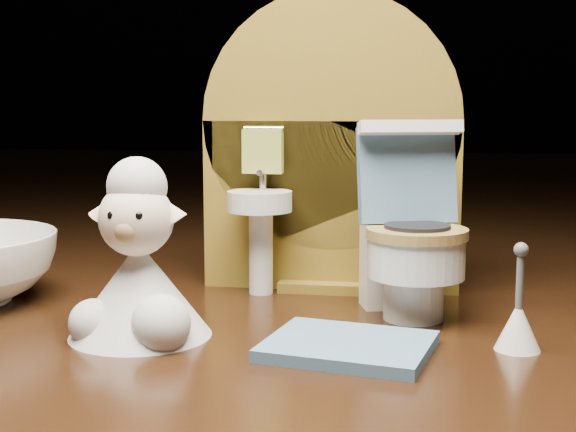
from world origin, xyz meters
name	(u,v)px	position (x,y,z in m)	size (l,w,h in m)	color
backdrop_panel	(329,160)	(0.00, 0.06, 0.07)	(0.13, 0.05, 0.15)	olive
toy_toilet	(410,245)	(0.04, 0.02, 0.03)	(0.05, 0.06, 0.09)	white
bath_mat	(348,346)	(0.02, -0.04, 0.00)	(0.06, 0.05, 0.00)	slate
toilet_brush	(518,322)	(0.08, -0.03, 0.01)	(0.02, 0.02, 0.04)	white
plush_lamb	(138,274)	(-0.07, -0.04, 0.03)	(0.06, 0.06, 0.08)	silver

